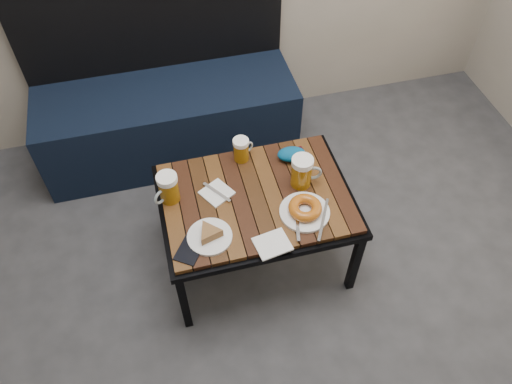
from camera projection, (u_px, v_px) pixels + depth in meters
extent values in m
cube|color=black|center=(170.00, 121.00, 2.83)|extent=(1.40, 0.50, 0.45)
cube|color=black|center=(151.00, 25.00, 2.60)|extent=(1.40, 0.05, 0.50)
cube|color=black|center=(184.00, 302.00, 2.13)|extent=(0.04, 0.03, 0.42)
cube|color=black|center=(355.00, 263.00, 2.25)|extent=(0.03, 0.03, 0.42)
cube|color=black|center=(166.00, 202.00, 2.47)|extent=(0.04, 0.04, 0.42)
cube|color=black|center=(315.00, 173.00, 2.60)|extent=(0.03, 0.04, 0.42)
cube|color=black|center=(256.00, 201.00, 2.19)|extent=(0.84, 0.62, 0.03)
cube|color=#3D210E|center=(256.00, 198.00, 2.17)|extent=(0.80, 0.58, 0.02)
cylinder|color=#8B590B|center=(169.00, 190.00, 2.11)|extent=(0.12, 0.12, 0.12)
cylinder|color=white|center=(167.00, 179.00, 2.05)|extent=(0.09, 0.09, 0.03)
torus|color=#8C999E|center=(161.00, 197.00, 2.08)|extent=(0.06, 0.05, 0.07)
cylinder|color=#8B590B|center=(241.00, 151.00, 2.27)|extent=(0.09, 0.09, 0.10)
cylinder|color=white|center=(241.00, 142.00, 2.22)|extent=(0.07, 0.07, 0.02)
torus|color=#8C999E|center=(248.00, 147.00, 2.28)|extent=(0.06, 0.04, 0.06)
cylinder|color=#8B590B|center=(301.00, 174.00, 2.16)|extent=(0.10, 0.10, 0.12)
cylinder|color=white|center=(303.00, 162.00, 2.10)|extent=(0.09, 0.09, 0.03)
torus|color=#8C999E|center=(313.00, 173.00, 2.16)|extent=(0.08, 0.03, 0.08)
cylinder|color=white|center=(210.00, 237.00, 2.02)|extent=(0.18, 0.18, 0.01)
cylinder|color=white|center=(305.00, 212.00, 2.10)|extent=(0.21, 0.21, 0.01)
torus|color=#933D0D|center=(305.00, 208.00, 2.07)|extent=(0.14, 0.14, 0.04)
cube|color=#A5A8AD|center=(323.00, 219.00, 2.06)|extent=(0.12, 0.20, 0.00)
cube|color=#A5A8AD|center=(298.00, 225.00, 2.04)|extent=(0.05, 0.16, 0.00)
cube|color=white|center=(217.00, 193.00, 2.17)|extent=(0.16, 0.16, 0.01)
cube|color=#A5A8AD|center=(217.00, 192.00, 2.16)|extent=(0.10, 0.14, 0.00)
cube|color=white|center=(272.00, 244.00, 2.00)|extent=(0.15, 0.14, 0.01)
cube|color=black|center=(190.00, 250.00, 1.98)|extent=(0.15, 0.15, 0.01)
cube|color=black|center=(299.00, 157.00, 2.30)|extent=(0.10, 0.13, 0.01)
ellipsoid|color=navy|center=(292.00, 154.00, 2.28)|extent=(0.14, 0.10, 0.06)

